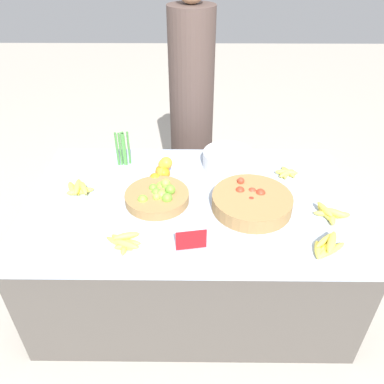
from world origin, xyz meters
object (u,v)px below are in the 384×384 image
Objects in this scene: lime_bowl at (158,196)px; vendor_person at (192,113)px; price_sign at (191,240)px; metal_bowl at (228,159)px; tomato_basket at (251,202)px.

vendor_person is (0.17, 0.92, 0.06)m from lime_bowl.
lime_bowl is 0.94m from vendor_person.
price_sign is 1.29m from vendor_person.
metal_bowl is (0.39, 0.36, 0.02)m from lime_bowl.
metal_bowl is (-0.09, 0.41, 0.01)m from tomato_basket.
tomato_basket is 0.25× the size of vendor_person.
price_sign is (-0.31, -0.30, 0.01)m from tomato_basket.
lime_bowl is 2.45× the size of price_sign.
lime_bowl is at bearing -100.31° from vendor_person.
lime_bowl is at bearing 106.77° from price_sign.
lime_bowl is 0.21× the size of vendor_person.
tomato_basket is at bearing -77.30° from metal_bowl.
vendor_person is at bearing 79.69° from lime_bowl.
tomato_basket reaches higher than metal_bowl.
tomato_basket is 0.43m from metal_bowl.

